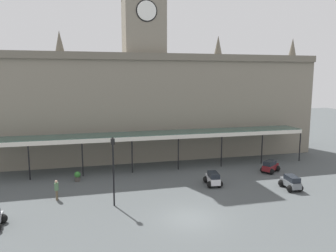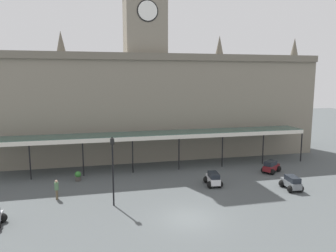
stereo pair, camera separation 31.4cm
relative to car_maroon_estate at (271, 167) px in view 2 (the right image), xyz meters
The scene contains 9 objects.
ground_plane 14.78m from the car_maroon_estate, 143.12° to the right, with size 140.00×140.00×0.00m, color #4A4F50.
station_building 16.98m from the car_maroon_estate, 138.75° to the left, with size 43.70×7.09×21.49m.
entrance_canopy 13.08m from the car_maroon_estate, 158.77° to the left, with size 35.68×3.26×3.96m.
car_maroon_estate is the anchor object (origin of this frame).
car_white_estate 7.91m from the car_maroon_estate, 161.87° to the right, with size 1.72×2.34×1.27m.
car_grey_estate 5.26m from the car_maroon_estate, 101.51° to the right, with size 1.68×2.32×1.27m.
pedestrian_near_entrance 21.62m from the car_maroon_estate, behind, with size 0.34×0.39×1.67m.
victorian_lamppost 17.93m from the car_maroon_estate, 162.92° to the right, with size 0.30×0.30×5.53m.
planter_near_kerb 20.01m from the car_maroon_estate, behind, with size 0.60×0.60×0.96m.
Camera 2 is at (-6.47, -20.89, 10.06)m, focal length 34.36 mm.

